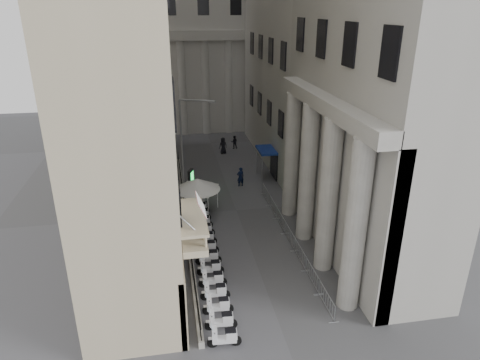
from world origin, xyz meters
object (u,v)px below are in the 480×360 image
object	(u,v)px
street_lamp	(186,144)
scooter_0	(225,346)
info_kiosk	(191,179)
pedestrian_b	(234,142)
pedestrian_a	(240,177)
security_tent	(191,182)

from	to	relation	value
street_lamp	scooter_0	bearing A→B (deg)	-70.24
info_kiosk	pedestrian_b	distance (m)	12.96
pedestrian_a	pedestrian_b	world-z (taller)	pedestrian_a
scooter_0	pedestrian_b	distance (m)	32.43
street_lamp	security_tent	bearing A→B (deg)	-60.32
security_tent	pedestrian_b	distance (m)	17.16
street_lamp	pedestrian_b	size ratio (longest dim) A/B	5.80
info_kiosk	pedestrian_b	bearing A→B (deg)	84.92
pedestrian_b	pedestrian_a	bearing A→B (deg)	90.90
pedestrian_b	street_lamp	bearing A→B (deg)	74.06
info_kiosk	pedestrian_b	world-z (taller)	info_kiosk
security_tent	pedestrian_a	world-z (taller)	security_tent
street_lamp	info_kiosk	xyz separation A→B (m)	(0.41, 3.40, -4.55)
info_kiosk	pedestrian_b	size ratio (longest dim) A/B	1.22
security_tent	street_lamp	xyz separation A→B (m)	(-0.22, 1.03, 2.98)
street_lamp	pedestrian_a	bearing A→B (deg)	50.38
info_kiosk	scooter_0	bearing A→B (deg)	-66.80
pedestrian_a	pedestrian_b	size ratio (longest dim) A/B	1.19
scooter_0	street_lamp	size ratio (longest dim) A/B	0.16
info_kiosk	security_tent	bearing A→B (deg)	-70.01
scooter_0	street_lamp	xyz separation A→B (m)	(-0.69, 17.02, 5.53)
scooter_0	security_tent	distance (m)	16.20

